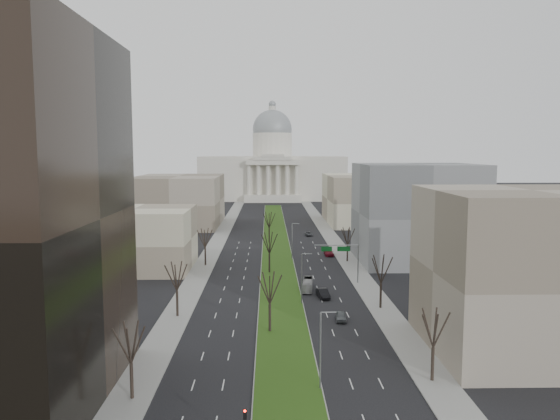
{
  "coord_description": "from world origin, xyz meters",
  "views": [
    {
      "loc": [
        -2.14,
        -39.66,
        27.23
      ],
      "look_at": [
        0.9,
        105.43,
        11.38
      ],
      "focal_mm": 35.0,
      "sensor_mm": 36.0,
      "label": 1
    }
  ],
  "objects": [
    {
      "name": "sidewalk_right",
      "position": [
        17.5,
        95.0,
        0.07
      ],
      "size": [
        5.0,
        330.0,
        0.15
      ],
      "primitive_type": "cube",
      "color": "gray",
      "rests_on": "ground"
    },
    {
      "name": "sidewalk_left",
      "position": [
        -17.5,
        95.0,
        0.07
      ],
      "size": [
        5.0,
        330.0,
        0.15
      ],
      "primitive_type": "cube",
      "color": "gray",
      "rests_on": "ground"
    },
    {
      "name": "building_beige_left",
      "position": [
        -33.0,
        85.0,
        7.0
      ],
      "size": [
        26.0,
        22.0,
        14.0
      ],
      "primitive_type": "cube",
      "color": "gray",
      "rests_on": "ground"
    },
    {
      "name": "box_van",
      "position": [
        5.5,
        64.83,
        1.08
      ],
      "size": [
        2.66,
        7.9,
        2.16
      ],
      "primitive_type": "imported",
      "rotation": [
        0.0,
        0.0,
        -0.11
      ],
      "color": "silver",
      "rests_on": "ground"
    },
    {
      "name": "building_far_right",
      "position": [
        35.0,
        165.0,
        9.0
      ],
      "size": [
        30.0,
        40.0,
        18.0
      ],
      "primitive_type": "cube",
      "color": "gray",
      "rests_on": "ground"
    },
    {
      "name": "tree_left_mid",
      "position": [
        -17.2,
        48.0,
        7.0
      ],
      "size": [
        5.4,
        5.4,
        9.72
      ],
      "color": "black",
      "rests_on": "ground"
    },
    {
      "name": "car_grey_near",
      "position": [
        9.44,
        45.34,
        0.7
      ],
      "size": [
        1.97,
        4.2,
        1.39
      ],
      "primitive_type": "imported",
      "rotation": [
        0.0,
        0.0,
        -0.08
      ],
      "color": "#565B5F",
      "rests_on": "ground"
    },
    {
      "name": "building_tan_right",
      "position": [
        33.0,
        32.0,
        11.0
      ],
      "size": [
        26.0,
        24.0,
        22.0
      ],
      "primitive_type": "cube",
      "color": "gray",
      "rests_on": "ground"
    },
    {
      "name": "tree_median_b",
      "position": [
        -2.0,
        80.0,
        7.0
      ],
      "size": [
        5.4,
        5.4,
        9.72
      ],
      "color": "black",
      "rests_on": "ground"
    },
    {
      "name": "ground",
      "position": [
        0.0,
        120.0,
        0.0
      ],
      "size": [
        600.0,
        600.0,
        0.0
      ],
      "primitive_type": "plane",
      "color": "black",
      "rests_on": "ground"
    },
    {
      "name": "mast_arm_signs",
      "position": [
        13.49,
        70.03,
        6.11
      ],
      "size": [
        9.12,
        0.24,
        8.09
      ],
      "color": "gray",
      "rests_on": "ground"
    },
    {
      "name": "tree_left_near",
      "position": [
        -17.2,
        18.0,
        6.61
      ],
      "size": [
        5.1,
        5.1,
        9.18
      ],
      "color": "black",
      "rests_on": "ground"
    },
    {
      "name": "tree_median_c",
      "position": [
        -2.0,
        120.0,
        7.0
      ],
      "size": [
        5.4,
        5.4,
        9.72
      ],
      "color": "black",
      "rests_on": "ground"
    },
    {
      "name": "car_black",
      "position": [
        7.92,
        59.15,
        0.83
      ],
      "size": [
        2.43,
        5.22,
        1.66
      ],
      "primitive_type": "imported",
      "rotation": [
        0.0,
        0.0,
        0.14
      ],
      "color": "black",
      "rests_on": "ground"
    },
    {
      "name": "streetlamp_median_c",
      "position": [
        3.76,
        95.0,
        4.81
      ],
      "size": [
        1.9,
        0.2,
        9.16
      ],
      "color": "gray",
      "rests_on": "ground"
    },
    {
      "name": "streetlamp_median_a",
      "position": [
        3.76,
        20.0,
        4.81
      ],
      "size": [
        1.9,
        0.2,
        9.16
      ],
      "color": "gray",
      "rests_on": "ground"
    },
    {
      "name": "building_grey_right",
      "position": [
        34.0,
        92.0,
        12.0
      ],
      "size": [
        28.0,
        26.0,
        24.0
      ],
      "primitive_type": "cube",
      "color": "slate",
      "rests_on": "ground"
    },
    {
      "name": "car_grey_far",
      "position": [
        10.69,
        133.23,
        0.62
      ],
      "size": [
        2.36,
        4.61,
        1.24
      ],
      "primitive_type": "imported",
      "rotation": [
        0.0,
        0.0,
        0.07
      ],
      "color": "#4B4D52",
      "rests_on": "ground"
    },
    {
      "name": "median",
      "position": [
        0.0,
        118.99,
        0.1
      ],
      "size": [
        8.0,
        222.03,
        0.2
      ],
      "color": "#999993",
      "rests_on": "ground"
    },
    {
      "name": "tree_right_far",
      "position": [
        17.2,
        92.0,
        6.53
      ],
      "size": [
        5.04,
        5.04,
        9.07
      ],
      "color": "black",
      "rests_on": "ground"
    },
    {
      "name": "tree_median_a",
      "position": [
        -2.0,
        40.0,
        7.0
      ],
      "size": [
        5.4,
        5.4,
        9.72
      ],
      "color": "black",
      "rests_on": "ground"
    },
    {
      "name": "tree_right_near",
      "position": [
        17.2,
        22.0,
        6.69
      ],
      "size": [
        5.16,
        5.16,
        9.29
      ],
      "color": "black",
      "rests_on": "ground"
    },
    {
      "name": "tree_left_far",
      "position": [
        -17.2,
        88.0,
        6.84
      ],
      "size": [
        5.28,
        5.28,
        9.5
      ],
      "color": "black",
      "rests_on": "ground"
    },
    {
      "name": "building_far_left",
      "position": [
        -35.0,
        160.0,
        9.0
      ],
      "size": [
        30.0,
        40.0,
        18.0
      ],
      "primitive_type": "cube",
      "color": "gray",
      "rests_on": "ground"
    },
    {
      "name": "car_red",
      "position": [
        13.5,
        100.08,
        0.8
      ],
      "size": [
        2.31,
        5.55,
        1.6
      ],
      "primitive_type": "imported",
      "rotation": [
        0.0,
        0.0,
        0.01
      ],
      "color": "maroon",
      "rests_on": "ground"
    },
    {
      "name": "capitol",
      "position": [
        0.0,
        269.59,
        16.31
      ],
      "size": [
        80.0,
        46.0,
        55.0
      ],
      "color": "beige",
      "rests_on": "ground"
    },
    {
      "name": "tree_right_mid",
      "position": [
        17.2,
        52.0,
        7.16
      ],
      "size": [
        5.52,
        5.52,
        9.94
      ],
      "color": "black",
      "rests_on": "ground"
    },
    {
      "name": "streetlamp_median_b",
      "position": [
        3.76,
        55.0,
        4.81
      ],
      "size": [
        1.9,
        0.2,
        9.16
      ],
      "color": "gray",
      "rests_on": "ground"
    }
  ]
}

